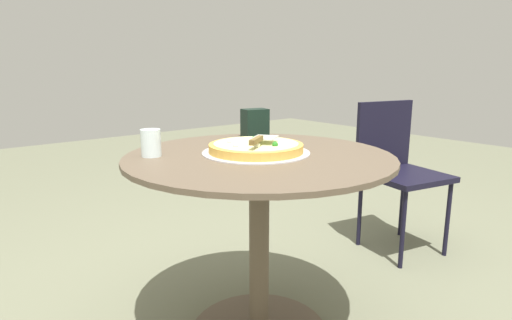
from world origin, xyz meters
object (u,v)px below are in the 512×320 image
at_px(pizza_on_tray, 256,148).
at_px(napkin_dispenser, 255,123).
at_px(patio_table, 259,208).
at_px(pizza_server, 260,139).
at_px(patio_chair_near, 397,163).
at_px(drinking_cup, 151,143).

distance_m(pizza_on_tray, napkin_dispenser, 0.34).
height_order(patio_table, napkin_dispenser, napkin_dispenser).
distance_m(pizza_server, patio_chair_near, 1.20).
distance_m(patio_table, patio_chair_near, 1.15).
bearing_deg(drinking_cup, pizza_server, -127.70).
height_order(pizza_on_tray, pizza_server, pizza_server).
relative_size(pizza_on_tray, drinking_cup, 4.12).
xyz_separation_m(patio_table, patio_chair_near, (0.16, -1.14, -0.03)).
relative_size(drinking_cup, napkin_dispenser, 0.76).
bearing_deg(drinking_cup, napkin_dispenser, -81.76).
xyz_separation_m(drinking_cup, napkin_dispenser, (0.08, -0.53, 0.02)).
relative_size(pizza_on_tray, patio_chair_near, 0.47).
xyz_separation_m(pizza_on_tray, napkin_dispenser, (0.27, -0.21, 0.05)).
bearing_deg(pizza_on_tray, patio_chair_near, -83.57).
height_order(pizza_on_tray, drinking_cup, drinking_cup).
distance_m(patio_table, pizza_on_tray, 0.22).
distance_m(patio_table, napkin_dispenser, 0.45).
bearing_deg(drinking_cup, patio_chair_near, -92.36).
height_order(drinking_cup, patio_chair_near, patio_chair_near).
bearing_deg(patio_table, drinking_cup, 55.14).
distance_m(pizza_on_tray, pizza_server, 0.07).
relative_size(pizza_server, patio_chair_near, 0.24).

